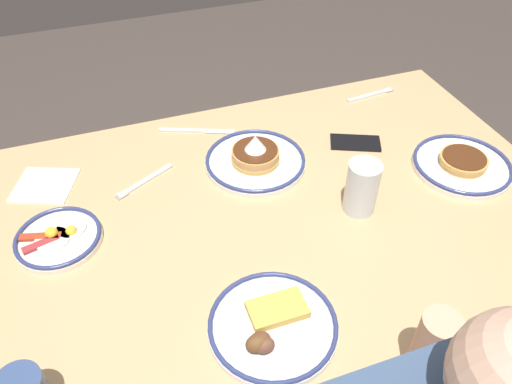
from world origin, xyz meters
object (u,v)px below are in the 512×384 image
object	(u,v)px
plate_center_pancakes	(462,164)
fork_far	(371,95)
plate_far_companion	(58,238)
butter_knife	(197,131)
paper_napkin	(45,185)
plate_far_side	(272,326)
cell_phone	(355,143)
fork_near	(145,181)
drinking_glass	(361,190)
plate_near_main	(255,159)

from	to	relation	value
plate_center_pancakes	fork_far	size ratio (longest dim) A/B	1.48
plate_far_companion	butter_knife	world-z (taller)	plate_far_companion
plate_center_pancakes	paper_napkin	bearing A→B (deg)	-15.81
plate_far_side	cell_phone	bearing A→B (deg)	-131.94
fork_far	butter_knife	xyz separation A→B (m)	(0.59, 0.01, -0.00)
fork_near	drinking_glass	bearing A→B (deg)	150.20
drinking_glass	fork_far	size ratio (longest dim) A/B	0.78
plate_far_companion	cell_phone	distance (m)	0.85
drinking_glass	cell_phone	bearing A→B (deg)	-116.24
plate_center_pancakes	plate_far_companion	size ratio (longest dim) A/B	1.32
fork_near	fork_far	bearing A→B (deg)	-166.73
plate_near_main	fork_near	bearing A→B (deg)	-5.40
plate_center_pancakes	fork_near	size ratio (longest dim) A/B	1.56
plate_near_main	paper_napkin	size ratio (longest dim) A/B	1.85
butter_knife	paper_napkin	bearing A→B (deg)	13.38
plate_far_side	cell_phone	world-z (taller)	plate_far_side
plate_far_companion	plate_far_side	world-z (taller)	plate_far_side
plate_center_pancakes	drinking_glass	size ratio (longest dim) A/B	1.89
plate_near_main	fork_far	size ratio (longest dim) A/B	1.55
plate_far_side	paper_napkin	bearing A→B (deg)	-55.97
plate_near_main	plate_far_companion	world-z (taller)	plate_near_main
plate_center_pancakes	fork_far	world-z (taller)	plate_center_pancakes
plate_center_pancakes	plate_far_companion	distance (m)	1.06
cell_phone	plate_near_main	bearing A→B (deg)	22.69
paper_napkin	fork_far	xyz separation A→B (m)	(-1.04, -0.11, 0.00)
plate_near_main	paper_napkin	world-z (taller)	plate_near_main
paper_napkin	butter_knife	bearing A→B (deg)	-166.62
cell_phone	fork_near	size ratio (longest dim) A/B	0.85
plate_far_companion	paper_napkin	size ratio (longest dim) A/B	1.34
cell_phone	plate_far_companion	bearing A→B (deg)	31.50
plate_far_companion	fork_near	distance (m)	0.27
fork_far	plate_far_companion	bearing A→B (deg)	18.15
plate_far_side	drinking_glass	distance (m)	0.42
plate_center_pancakes	paper_napkin	size ratio (longest dim) A/B	1.77
plate_near_main	plate_center_pancakes	world-z (taller)	plate_near_main
plate_far_side	paper_napkin	world-z (taller)	plate_far_side
fork_near	plate_far_companion	bearing A→B (deg)	32.81
cell_phone	fork_near	bearing A→B (deg)	20.61
plate_near_main	plate_center_pancakes	size ratio (longest dim) A/B	1.05
cell_phone	paper_napkin	distance (m)	0.87
plate_far_side	plate_center_pancakes	bearing A→B (deg)	-155.71
fork_near	fork_far	distance (m)	0.81
paper_napkin	plate_center_pancakes	bearing A→B (deg)	164.19
plate_far_side	butter_knife	xyz separation A→B (m)	(-0.03, -0.72, -0.01)
plate_near_main	plate_far_companion	distance (m)	0.55
plate_far_side	fork_near	world-z (taller)	plate_far_side
fork_near	plate_far_side	bearing A→B (deg)	106.57
plate_center_pancakes	fork_near	world-z (taller)	plate_center_pancakes
plate_near_main	cell_phone	bearing A→B (deg)	178.77
butter_knife	fork_far	bearing A→B (deg)	-179.38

